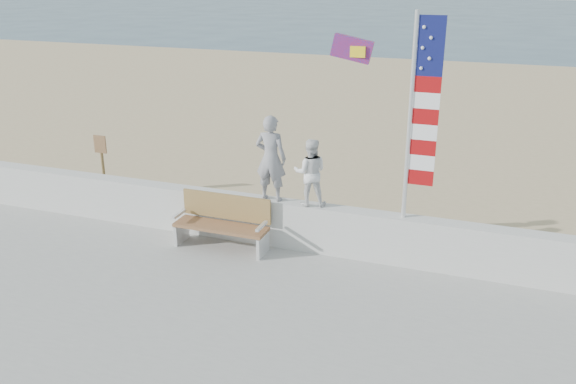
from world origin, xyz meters
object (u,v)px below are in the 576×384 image
at_px(child, 310,172).
at_px(bench, 223,222).
at_px(adult, 271,158).
at_px(flag, 418,110).

xyz_separation_m(child, bench, (-1.57, -0.45, -1.02)).
xyz_separation_m(adult, bench, (-0.81, -0.45, -1.20)).
bearing_deg(child, adult, -15.86).
height_order(child, bench, child).
relative_size(adult, bench, 0.90).
xyz_separation_m(adult, flag, (2.62, -0.00, 1.10)).
bearing_deg(bench, flag, 7.55).
relative_size(child, bench, 0.70).
xyz_separation_m(adult, child, (0.77, 0.00, -0.19)).
relative_size(adult, child, 1.30).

